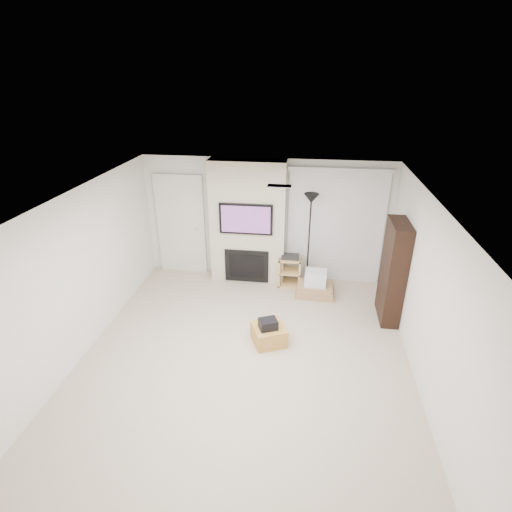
# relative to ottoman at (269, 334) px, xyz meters

# --- Properties ---
(floor) EXTENTS (5.00, 5.50, 0.00)m
(floor) POSITION_rel_ottoman_xyz_m (-0.32, -0.38, -0.15)
(floor) COLOR #C2AD96
(floor) RESTS_ON ground
(ceiling) EXTENTS (5.00, 5.50, 0.00)m
(ceiling) POSITION_rel_ottoman_xyz_m (-0.32, -0.38, 2.35)
(ceiling) COLOR white
(ceiling) RESTS_ON wall_back
(wall_back) EXTENTS (5.00, 0.00, 2.50)m
(wall_back) POSITION_rel_ottoman_xyz_m (-0.32, 2.37, 1.10)
(wall_back) COLOR silver
(wall_back) RESTS_ON ground
(wall_front) EXTENTS (5.00, 0.00, 2.50)m
(wall_front) POSITION_rel_ottoman_xyz_m (-0.32, -3.13, 1.10)
(wall_front) COLOR silver
(wall_front) RESTS_ON ground
(wall_left) EXTENTS (0.00, 5.50, 2.50)m
(wall_left) POSITION_rel_ottoman_xyz_m (-2.82, -0.38, 1.10)
(wall_left) COLOR silver
(wall_left) RESTS_ON ground
(wall_right) EXTENTS (0.00, 5.50, 2.50)m
(wall_right) POSITION_rel_ottoman_xyz_m (2.18, -0.38, 1.10)
(wall_right) COLOR silver
(wall_right) RESTS_ON ground
(hvac_vent) EXTENTS (0.35, 0.18, 0.01)m
(hvac_vent) POSITION_rel_ottoman_xyz_m (0.08, 0.42, 2.35)
(hvac_vent) COLOR silver
(hvac_vent) RESTS_ON ceiling
(ottoman) EXTENTS (0.66, 0.66, 0.30)m
(ottoman) POSITION_rel_ottoman_xyz_m (0.00, 0.00, 0.00)
(ottoman) COLOR #BA863C
(ottoman) RESTS_ON floor
(black_bag) EXTENTS (0.34, 0.31, 0.16)m
(black_bag) POSITION_rel_ottoman_xyz_m (-0.01, -0.05, 0.23)
(black_bag) COLOR black
(black_bag) RESTS_ON ottoman
(fireplace_wall) EXTENTS (1.50, 0.47, 2.50)m
(fireplace_wall) POSITION_rel_ottoman_xyz_m (-0.67, 2.16, 1.09)
(fireplace_wall) COLOR beige
(fireplace_wall) RESTS_ON floor
(entry_door) EXTENTS (1.02, 0.11, 2.14)m
(entry_door) POSITION_rel_ottoman_xyz_m (-2.12, 2.33, 0.90)
(entry_door) COLOR silver
(entry_door) RESTS_ON floor
(vertical_blinds) EXTENTS (1.98, 0.10, 2.37)m
(vertical_blinds) POSITION_rel_ottoman_xyz_m (1.08, 2.32, 1.12)
(vertical_blinds) COLOR silver
(vertical_blinds) RESTS_ON floor
(floor_lamp) EXTENTS (0.29, 0.29, 1.93)m
(floor_lamp) POSITION_rel_ottoman_xyz_m (0.57, 2.02, 1.37)
(floor_lamp) COLOR black
(floor_lamp) RESTS_ON floor
(av_stand) EXTENTS (0.45, 0.38, 0.66)m
(av_stand) POSITION_rel_ottoman_xyz_m (0.22, 1.98, 0.20)
(av_stand) COLOR #DEB369
(av_stand) RESTS_ON floor
(box_stack) EXTENTS (0.77, 0.60, 0.50)m
(box_stack) POSITION_rel_ottoman_xyz_m (0.74, 1.64, 0.04)
(box_stack) COLOR #A88358
(box_stack) RESTS_ON floor
(bookshelf) EXTENTS (0.30, 0.80, 1.80)m
(bookshelf) POSITION_rel_ottoman_xyz_m (2.02, 1.02, 0.75)
(bookshelf) COLOR black
(bookshelf) RESTS_ON floor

